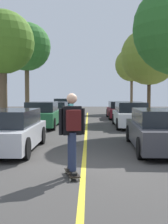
# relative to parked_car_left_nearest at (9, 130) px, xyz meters

# --- Properties ---
(ground) EXTENTS (80.00, 80.00, 0.00)m
(ground) POSITION_rel_parked_car_left_nearest_xyz_m (2.48, -2.52, -0.67)
(ground) COLOR #3D3A38
(center_line) EXTENTS (0.12, 39.20, 0.01)m
(center_line) POSITION_rel_parked_car_left_nearest_xyz_m (2.48, 1.48, -0.66)
(center_line) COLOR gold
(center_line) RESTS_ON ground
(parked_car_left_nearest) EXTENTS (1.93, 4.22, 1.33)m
(parked_car_left_nearest) POSITION_rel_parked_car_left_nearest_xyz_m (0.00, 0.00, 0.00)
(parked_car_left_nearest) COLOR #B7B7BC
(parked_car_left_nearest) RESTS_ON ground
(parked_car_left_near) EXTENTS (1.80, 4.35, 1.43)m
(parked_car_left_near) POSITION_rel_parked_car_left_nearest_xyz_m (-0.00, 7.18, 0.03)
(parked_car_left_near) COLOR #1E5B33
(parked_car_left_near) RESTS_ON ground
(parked_car_left_far) EXTENTS (2.09, 4.15, 1.25)m
(parked_car_left_far) POSITION_rel_parked_car_left_nearest_xyz_m (0.00, 14.33, -0.05)
(parked_car_left_far) COLOR #B7B7BC
(parked_car_left_far) RESTS_ON ground
(parked_car_left_farthest) EXTENTS (1.99, 4.47, 1.43)m
(parked_car_left_farthest) POSITION_rel_parked_car_left_nearest_xyz_m (0.00, 21.35, 0.02)
(parked_car_left_farthest) COLOR #196066
(parked_car_left_farthest) RESTS_ON ground
(parked_car_right_nearest) EXTENTS (1.99, 4.71, 1.34)m
(parked_car_right_nearest) POSITION_rel_parked_car_left_nearest_xyz_m (4.96, 0.26, -0.01)
(parked_car_right_nearest) COLOR #38383D
(parked_car_right_nearest) RESTS_ON ground
(parked_car_right_near) EXTENTS (1.87, 4.65, 1.41)m
(parked_car_right_near) POSITION_rel_parked_car_left_nearest_xyz_m (4.96, 7.42, 0.03)
(parked_car_right_near) COLOR white
(parked_car_right_near) RESTS_ON ground
(parked_car_right_far) EXTENTS (1.84, 4.48, 1.31)m
(parked_car_right_far) POSITION_rel_parked_car_left_nearest_xyz_m (4.96, 13.69, -0.01)
(parked_car_right_far) COLOR maroon
(parked_car_right_far) RESTS_ON ground
(street_tree_left_nearest) EXTENTS (3.37, 3.37, 6.16)m
(street_tree_left_nearest) POSITION_rel_parked_car_left_nearest_xyz_m (-1.96, 6.46, 3.90)
(street_tree_left_nearest) COLOR brown
(street_tree_left_nearest) RESTS_ON sidewalk_left
(street_tree_left_near) EXTENTS (3.53, 3.53, 6.97)m
(street_tree_left_near) POSITION_rel_parked_car_left_nearest_xyz_m (-1.96, 12.83, 4.65)
(street_tree_left_near) COLOR brown
(street_tree_left_near) RESTS_ON sidewalk_left
(street_tree_right_near) EXTENTS (4.08, 4.08, 6.45)m
(street_tree_right_near) POSITION_rel_parked_car_left_nearest_xyz_m (6.92, 12.20, 3.88)
(street_tree_right_near) COLOR #4C3823
(street_tree_right_near) RESTS_ON sidewalk_right
(street_tree_right_far) EXTENTS (3.34, 3.34, 6.35)m
(street_tree_right_far) POSITION_rel_parked_car_left_nearest_xyz_m (6.92, 21.16, 4.13)
(street_tree_right_far) COLOR brown
(street_tree_right_far) RESTS_ON sidewalk_right
(skateboard) EXTENTS (0.40, 0.87, 0.10)m
(skateboard) POSITION_rel_parked_car_left_nearest_xyz_m (2.23, -3.20, -0.58)
(skateboard) COLOR black
(skateboard) RESTS_ON ground
(skateboarder) EXTENTS (0.59, 0.70, 1.75)m
(skateboarder) POSITION_rel_parked_car_left_nearest_xyz_m (2.24, -3.23, 0.43)
(skateboarder) COLOR black
(skateboarder) RESTS_ON skateboard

